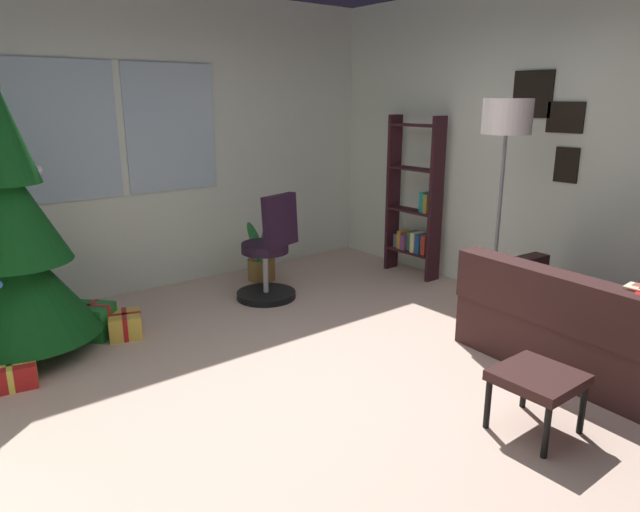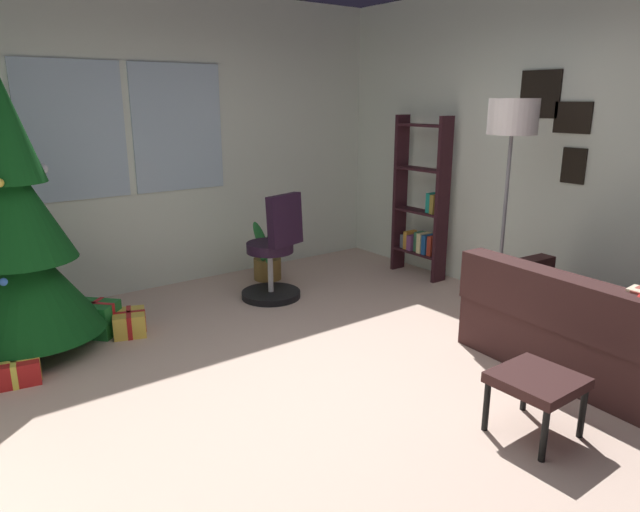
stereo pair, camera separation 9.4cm
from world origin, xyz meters
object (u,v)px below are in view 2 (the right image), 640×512
Objects in this scene: gift_box_red at (15,373)px; office_chair at (274,258)px; footstool at (537,384)px; floor_lamp at (512,131)px; bookshelf at (421,208)px; potted_plant at (267,259)px; couch at (624,336)px; holiday_tree at (22,244)px; gift_box_gold at (130,323)px; gift_box_green at (95,319)px.

office_chair is (2.29, 0.39, 0.32)m from gift_box_red.
footstool is 2.23m from floor_lamp.
gift_box_red is at bearing -178.41° from bookshelf.
potted_plant is (0.29, 3.32, -0.08)m from footstool.
footstool is 0.26× the size of bookshelf.
couch is 4.26m from holiday_tree.
gift_box_gold is (0.68, -0.09, -0.74)m from holiday_tree.
gift_box_gold is at bearing -34.29° from gift_box_green.
office_chair is 0.55× the size of floor_lamp.
bookshelf is (3.93, 0.11, 0.65)m from gift_box_red.
floor_lamp reaches higher than potted_plant.
footstool is at bearing -54.80° from holiday_tree.
holiday_tree reaches higher than office_chair.
office_chair is 1.53× the size of potted_plant.
couch is at bearing -41.39° from holiday_tree.
bookshelf is at bearing -5.16° from gift_box_gold.
office_chair is at bearing 9.66° from gift_box_red.
potted_plant is (1.85, 0.39, 0.10)m from gift_box_green.
couch is 1.80× the size of office_chair.
couch reaches higher than gift_box_green.
holiday_tree is (-2.02, 2.87, 0.52)m from footstool.
gift_box_gold is (0.22, -0.15, -0.04)m from gift_box_green.
holiday_tree is 1.49× the size of bookshelf.
gift_box_green is (0.67, 0.53, 0.05)m from gift_box_red.
potted_plant is (-0.86, 3.25, -0.04)m from couch.
footstool is at bearing -90.95° from office_chair.
floor_lamp is at bearing -49.95° from office_chair.
potted_plant is at bearing 116.89° from floor_lamp.
bookshelf is (3.71, -0.36, -0.10)m from holiday_tree.
holiday_tree reaches higher than footstool.
holiday_tree is 2.43m from potted_plant.
footstool is 3.55m from holiday_tree.
gift_box_gold is at bearing 132.65° from couch.
gift_box_red is at bearing 162.16° from floor_lamp.
holiday_tree is at bearing 177.68° from office_chair.
gift_box_red is at bearing 133.09° from footstool.
gift_box_red is 2.34m from office_chair.
gift_box_green is at bearing 149.88° from floor_lamp.
couch is 2.74× the size of potted_plant.
bookshelf is 1.70m from potted_plant.
bookshelf is (1.65, -0.28, 0.33)m from office_chair.
footstool is at bearing -137.23° from floor_lamp.
couch is 4.23× the size of footstool.
office_chair is at bearing 112.11° from couch.
gift_box_gold is at bearing 174.84° from bookshelf.
gift_box_gold is 0.19× the size of floor_lamp.
couch is 5.20× the size of gift_box_gold.
footstool is 1.02× the size of gift_box_green.
couch is 1.15m from footstool.
potted_plant is (2.53, 0.93, 0.15)m from gift_box_red.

